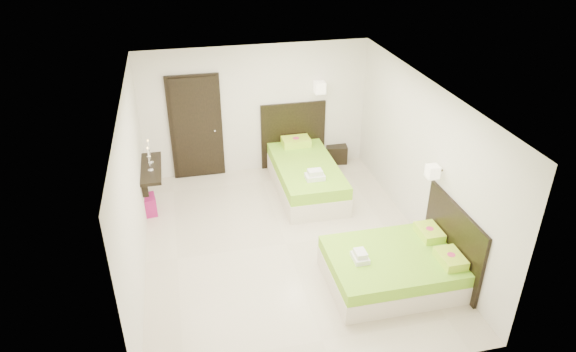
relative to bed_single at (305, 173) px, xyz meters
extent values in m
plane|color=beige|center=(-0.76, -1.72, -0.33)|extent=(5.50, 5.50, 0.00)
cube|color=beige|center=(0.00, -0.08, -0.15)|extent=(1.12, 2.23, 0.36)
cube|color=#70BA1D|center=(0.00, -0.08, 0.14)|extent=(1.10, 2.21, 0.22)
cube|color=black|center=(0.00, 1.00, 0.37)|extent=(1.34, 0.05, 1.40)
cube|color=#BBE92A|center=(0.00, 0.75, 0.33)|extent=(0.56, 0.38, 0.16)
cylinder|color=#DA3365|center=(0.00, 0.75, 0.41)|extent=(0.13, 0.13, 0.00)
cube|color=white|center=(0.00, -0.70, 0.29)|extent=(0.33, 0.25, 0.09)
cube|color=white|center=(0.00, -0.70, 0.38)|extent=(0.25, 0.18, 0.09)
cube|color=beige|center=(0.49, 0.85, 1.40)|extent=(0.20, 0.20, 0.22)
cylinder|color=#2D2116|center=(0.49, 0.93, 1.40)|extent=(0.03, 0.16, 0.03)
cube|color=beige|center=(0.55, -2.97, -0.18)|extent=(1.88, 1.41, 0.30)
cube|color=#70BA1D|center=(0.55, -2.97, 0.06)|extent=(1.86, 1.39, 0.19)
cube|color=black|center=(1.46, -2.97, 0.25)|extent=(0.05, 1.59, 1.17)
cube|color=#BBE92A|center=(1.26, -3.30, 0.22)|extent=(0.32, 0.47, 0.13)
cylinder|color=#DA3365|center=(1.26, -3.30, 0.29)|extent=(0.11, 0.11, 0.00)
cube|color=#BBE92A|center=(1.26, -2.64, 0.22)|extent=(0.32, 0.47, 0.13)
cylinder|color=#DA3365|center=(1.26, -2.64, 0.29)|extent=(0.11, 0.11, 0.00)
cube|color=white|center=(0.04, -2.97, 0.19)|extent=(0.21, 0.28, 0.08)
cube|color=white|center=(0.04, -2.97, 0.27)|extent=(0.15, 0.21, 0.08)
cube|color=beige|center=(1.31, -2.38, 1.12)|extent=(0.17, 0.17, 0.19)
cylinder|color=#2D2116|center=(1.39, -2.38, 1.12)|extent=(0.16, 0.03, 0.03)
cube|color=black|center=(0.94, 0.98, -0.14)|extent=(0.48, 0.44, 0.38)
cube|color=#99145A|center=(-3.00, -0.27, -0.16)|extent=(0.39, 0.39, 0.35)
cube|color=black|center=(-1.96, 0.99, 0.72)|extent=(1.02, 0.06, 2.14)
cube|color=black|center=(-1.96, 0.96, 0.72)|extent=(0.88, 0.04, 2.06)
cylinder|color=silver|center=(-1.61, 0.92, 0.67)|extent=(0.03, 0.10, 0.03)
cube|color=black|center=(-2.83, -0.12, 0.49)|extent=(0.35, 1.20, 0.06)
cube|color=black|center=(-2.95, -0.57, 0.34)|extent=(0.10, 0.04, 0.30)
cube|color=black|center=(-2.95, 0.33, 0.34)|extent=(0.10, 0.04, 0.30)
cylinder|color=silver|center=(-2.83, -0.27, 0.53)|extent=(0.10, 0.10, 0.02)
cylinder|color=silver|center=(-2.83, -0.27, 0.65)|extent=(0.02, 0.02, 0.22)
cone|color=silver|center=(-2.83, -0.27, 0.78)|extent=(0.07, 0.07, 0.04)
cylinder|color=white|center=(-2.83, -0.27, 0.87)|extent=(0.02, 0.02, 0.15)
sphere|color=#FFB23F|center=(-2.83, -0.27, 0.96)|extent=(0.02, 0.02, 0.02)
cylinder|color=silver|center=(-2.83, 0.03, 0.53)|extent=(0.10, 0.10, 0.02)
cylinder|color=silver|center=(-2.83, 0.03, 0.65)|extent=(0.02, 0.02, 0.22)
cone|color=silver|center=(-2.83, 0.03, 0.78)|extent=(0.07, 0.07, 0.04)
cylinder|color=white|center=(-2.83, 0.03, 0.87)|extent=(0.02, 0.02, 0.15)
sphere|color=#FFB23F|center=(-2.83, 0.03, 0.96)|extent=(0.02, 0.02, 0.02)
camera|label=1|loc=(-2.23, -8.42, 4.68)|focal=32.00mm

